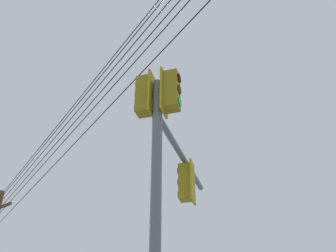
% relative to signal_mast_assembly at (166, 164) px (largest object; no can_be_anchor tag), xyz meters
% --- Properties ---
extents(signal_mast_assembly, '(2.86, 3.61, 6.45)m').
position_rel_signal_mast_assembly_xyz_m(signal_mast_assembly, '(0.00, 0.00, 0.00)').
color(signal_mast_assembly, slate).
rests_on(signal_mast_assembly, ground).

